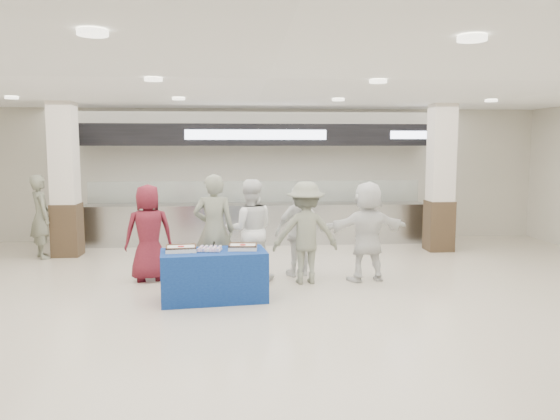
{
  "coord_description": "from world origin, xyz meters",
  "views": [
    {
      "loc": [
        -0.39,
        -7.41,
        2.31
      ],
      "look_at": [
        0.29,
        1.6,
        1.24
      ],
      "focal_mm": 35.0,
      "sensor_mm": 36.0,
      "label": 1
    }
  ],
  "objects": [
    {
      "name": "sheet_cake_left",
      "position": [
        -1.26,
        0.63,
        0.8
      ],
      "size": [
        0.48,
        0.39,
        0.09
      ],
      "color": "white",
      "rests_on": "display_table"
    },
    {
      "name": "soldier_a",
      "position": [
        -0.81,
        1.54,
        0.92
      ],
      "size": [
        0.68,
        0.46,
        1.85
      ],
      "primitive_type": "imported",
      "rotation": [
        0.0,
        0.0,
        3.12
      ],
      "color": "slate",
      "rests_on": "ground"
    },
    {
      "name": "soldier_b",
      "position": [
        0.71,
        1.56,
        0.86
      ],
      "size": [
        1.14,
        0.69,
        1.71
      ],
      "primitive_type": "imported",
      "rotation": [
        0.0,
        0.0,
        3.19
      ],
      "color": "slate",
      "rests_on": "ground"
    },
    {
      "name": "column_left",
      "position": [
        -4.0,
        4.2,
        1.53
      ],
      "size": [
        0.55,
        0.55,
        3.2
      ],
      "color": "#372719",
      "rests_on": "ground"
    },
    {
      "name": "civilian_maroon",
      "position": [
        -1.94,
        1.92,
        0.83
      ],
      "size": [
        0.92,
        0.72,
        1.66
      ],
      "primitive_type": "imported",
      "rotation": [
        0.0,
        0.0,
        3.41
      ],
      "color": "maroon",
      "rests_on": "ground"
    },
    {
      "name": "serving_line",
      "position": [
        0.0,
        5.4,
        1.16
      ],
      "size": [
        8.7,
        0.85,
        2.8
      ],
      "color": "#AFB1B6",
      "rests_on": "ground"
    },
    {
      "name": "civilian_white",
      "position": [
        1.78,
        1.63,
        0.86
      ],
      "size": [
        1.66,
        0.81,
        1.71
      ],
      "primitive_type": "imported",
      "rotation": [
        0.0,
        0.0,
        3.34
      ],
      "color": "white",
      "rests_on": "ground"
    },
    {
      "name": "chef_tall",
      "position": [
        -0.21,
        1.83,
        0.87
      ],
      "size": [
        0.87,
        0.69,
        1.74
      ],
      "primitive_type": "imported",
      "rotation": [
        0.0,
        0.0,
        3.18
      ],
      "color": "white",
      "rests_on": "ground"
    },
    {
      "name": "cupcake_tray",
      "position": [
        -0.84,
        0.65,
        0.78
      ],
      "size": [
        0.38,
        0.3,
        0.06
      ],
      "color": "#A7A7AC",
      "rests_on": "display_table"
    },
    {
      "name": "display_table",
      "position": [
        -0.78,
        0.64,
        0.38
      ],
      "size": [
        1.63,
        0.97,
        0.75
      ],
      "primitive_type": "cube",
      "rotation": [
        0.0,
        0.0,
        0.12
      ],
      "color": "navy",
      "rests_on": "ground"
    },
    {
      "name": "ground",
      "position": [
        0.0,
        0.0,
        0.0
      ],
      "size": [
        14.0,
        14.0,
        0.0
      ],
      "primitive_type": "plane",
      "color": "beige",
      "rests_on": "ground"
    },
    {
      "name": "column_right",
      "position": [
        4.0,
        4.2,
        1.53
      ],
      "size": [
        0.55,
        0.55,
        3.2
      ],
      "color": "#372719",
      "rests_on": "ground"
    },
    {
      "name": "soldier_bg",
      "position": [
        -4.45,
        3.99,
        0.86
      ],
      "size": [
        0.69,
        0.75,
        1.72
      ],
      "primitive_type": "imported",
      "rotation": [
        0.0,
        0.0,
        2.15
      ],
      "color": "slate",
      "rests_on": "ground"
    },
    {
      "name": "sheet_cake_right",
      "position": [
        -0.34,
        0.72,
        0.8
      ],
      "size": [
        0.44,
        0.35,
        0.09
      ],
      "color": "white",
      "rests_on": "display_table"
    },
    {
      "name": "chef_short",
      "position": [
        0.66,
        2.07,
        0.8
      ],
      "size": [
        1.01,
        0.71,
        1.6
      ],
      "primitive_type": "imported",
      "rotation": [
        0.0,
        0.0,
        3.53
      ],
      "color": "white",
      "rests_on": "ground"
    }
  ]
}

